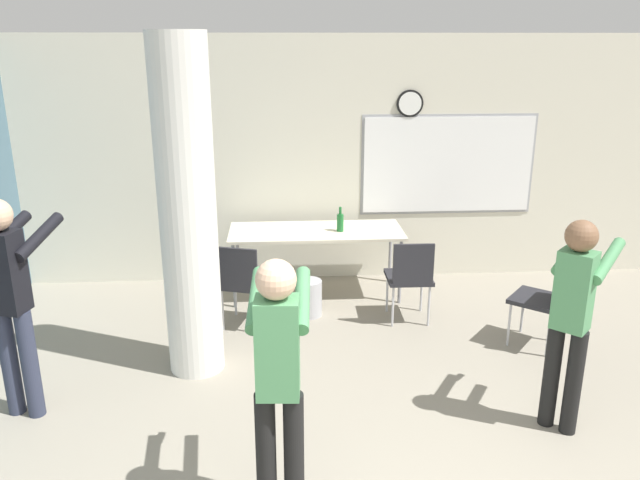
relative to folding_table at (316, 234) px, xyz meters
name	(u,v)px	position (x,y,z in m)	size (l,w,h in m)	color
wall_back	(326,161)	(0.15, 0.59, 0.70)	(8.00, 0.15, 2.80)	beige
support_pillar	(188,212)	(-1.13, -1.57, 0.70)	(0.47, 0.47, 2.80)	silver
folding_table	(316,234)	(0.00, 0.00, 0.00)	(1.89, 0.74, 0.75)	beige
bottle_on_table	(340,222)	(0.26, -0.05, 0.15)	(0.07, 0.07, 0.27)	#1E6B2D
waste_bin	(309,298)	(-0.11, -0.56, -0.51)	(0.27, 0.27, 0.38)	#B2B2B7
chair_mid_room	(546,295)	(2.02, -1.39, -0.19)	(0.62, 0.62, 0.87)	#232328
chair_table_left	(243,279)	(-0.76, -0.81, -0.19)	(0.55, 0.55, 0.87)	#232328
chair_table_right	(410,274)	(0.89, -0.79, -0.19)	(0.45, 0.45, 0.87)	#232328
person_playing_front	(278,371)	(-0.41, -3.38, 0.26)	(0.38, 0.65, 1.63)	black
person_watching_back	(11,292)	(-2.34, -2.19, 0.29)	(0.49, 0.67, 1.69)	#2D3347
person_playing_side	(573,310)	(1.64, -2.64, 0.23)	(0.60, 0.63, 1.59)	black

